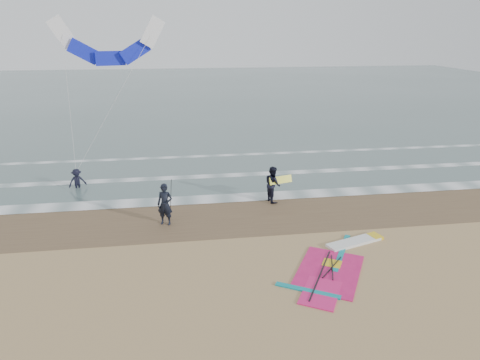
{
  "coord_description": "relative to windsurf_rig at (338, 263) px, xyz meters",
  "views": [
    {
      "loc": [
        -3.3,
        -13.35,
        8.83
      ],
      "look_at": [
        -0.67,
        5.0,
        2.2
      ],
      "focal_mm": 32.0,
      "sensor_mm": 36.0,
      "label": 1
    }
  ],
  "objects": [
    {
      "name": "wet_sand_band",
      "position": [
        -2.63,
        5.22,
        -0.03
      ],
      "size": [
        120.0,
        5.0,
        0.01
      ],
      "primitive_type": "cube",
      "color": "brown",
      "rests_on": "ground"
    },
    {
      "name": "surf_kite",
      "position": [
        -9.88,
        13.32,
        7.78
      ],
      "size": [
        6.76,
        3.41,
        8.56
      ],
      "color": "white",
      "rests_on": "ground"
    },
    {
      "name": "held_pole",
      "position": [
        -6.5,
        4.64,
        1.45
      ],
      "size": [
        0.17,
        0.86,
        1.82
      ],
      "color": "black",
      "rests_on": "ground"
    },
    {
      "name": "windsurf_rig",
      "position": [
        0.0,
        0.0,
        0.0
      ],
      "size": [
        5.53,
        5.24,
        0.13
      ],
      "color": "white",
      "rests_on": "ground"
    },
    {
      "name": "person_wading",
      "position": [
        -11.96,
        10.21,
        0.73
      ],
      "size": [
        1.14,
        0.93,
        1.54
      ],
      "primitive_type": "imported",
      "rotation": [
        0.0,
        0.0,
        0.42
      ],
      "color": "black",
      "rests_on": "ground"
    },
    {
      "name": "sea_water",
      "position": [
        -2.63,
        47.22,
        -0.02
      ],
      "size": [
        120.0,
        80.0,
        0.02
      ],
      "primitive_type": "cube",
      "color": "#47605E",
      "rests_on": "ground"
    },
    {
      "name": "person_walking",
      "position": [
        -1.19,
        6.72,
        0.94
      ],
      "size": [
        0.93,
        1.09,
        1.95
      ],
      "primitive_type": "imported",
      "rotation": [
        0.0,
        0.0,
        1.79
      ],
      "color": "black",
      "rests_on": "ground"
    },
    {
      "name": "person_standing",
      "position": [
        -6.8,
        4.64,
        0.97
      ],
      "size": [
        0.85,
        0.69,
        2.02
      ],
      "primitive_type": "imported",
      "rotation": [
        0.0,
        0.0,
        -0.32
      ],
      "color": "black",
      "rests_on": "ground"
    },
    {
      "name": "foam_waterline",
      "position": [
        -2.63,
        9.67,
        -0.01
      ],
      "size": [
        120.0,
        9.15,
        0.02
      ],
      "color": "white",
      "rests_on": "ground"
    },
    {
      "name": "ground",
      "position": [
        -2.63,
        -0.78,
        -0.04
      ],
      "size": [
        120.0,
        120.0,
        0.0
      ],
      "primitive_type": "plane",
      "color": "tan",
      "rests_on": "ground"
    },
    {
      "name": "carried_kiteboard",
      "position": [
        -0.79,
        6.62,
        1.2
      ],
      "size": [
        1.3,
        0.51,
        0.39
      ],
      "color": "yellow",
      "rests_on": "ground"
    }
  ]
}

